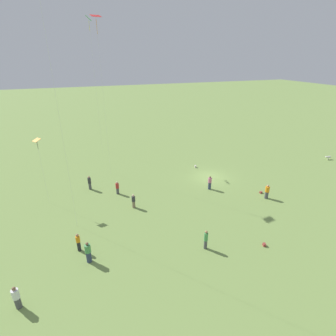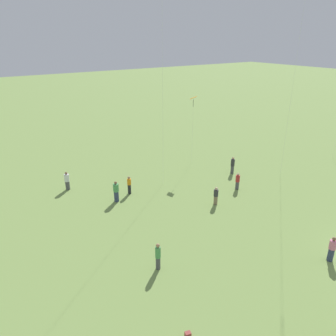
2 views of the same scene
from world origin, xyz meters
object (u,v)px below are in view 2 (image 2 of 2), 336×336
at_px(person_2, 233,165).
at_px(kite_0, 193,101).
at_px(person_0, 129,185).
at_px(person_7, 332,249).
at_px(person_6, 158,256).
at_px(picnic_bag_0, 188,335).
at_px(person_5, 67,181).
at_px(person_10, 116,192).
at_px(person_9, 216,196).
at_px(person_8, 238,181).

relative_size(person_2, kite_0, 0.24).
xyz_separation_m(person_0, person_7, (-15.62, -5.99, 0.00)).
distance_m(person_6, picnic_bag_0, 5.20).
height_order(person_6, person_7, person_6).
distance_m(person_5, person_6, 14.12).
bearing_deg(person_10, kite_0, -67.55).
distance_m(person_2, person_9, 7.21).
bearing_deg(person_6, kite_0, -90.27).
bearing_deg(kite_0, person_6, 54.11).
relative_size(person_2, person_10, 0.95).
distance_m(person_9, picnic_bag_0, 13.55).
bearing_deg(person_2, person_8, 161.88).
distance_m(person_0, person_8, 9.96).
xyz_separation_m(person_5, person_6, (-14.09, -0.87, 0.06)).
distance_m(person_8, picnic_bag_0, 17.05).
bearing_deg(picnic_bag_0, person_2, -50.50).
height_order(person_5, person_8, person_5).
height_order(person_2, picnic_bag_0, person_2).
xyz_separation_m(person_9, picnic_bag_0, (-9.11, 10.00, -0.66)).
distance_m(person_5, person_9, 13.63).
bearing_deg(person_7, person_5, -123.55).
bearing_deg(person_6, person_7, -165.83).
bearing_deg(person_2, kite_0, 40.22).
xyz_separation_m(person_6, person_9, (4.19, -8.50, -0.13)).
distance_m(person_8, kite_0, 9.78).
xyz_separation_m(person_0, person_5, (4.00, 4.31, 0.01)).
xyz_separation_m(person_6, person_8, (5.27, -12.16, -0.12)).
height_order(person_0, picnic_bag_0, person_0).
relative_size(person_7, person_8, 1.08).
bearing_deg(person_10, person_8, -106.79).
height_order(person_5, picnic_bag_0, person_5).
xyz_separation_m(person_6, person_10, (9.42, -1.83, -0.00)).
bearing_deg(person_7, person_8, -165.40).
distance_m(person_8, person_9, 3.81).
xyz_separation_m(person_9, person_10, (5.23, 6.68, 0.13)).
height_order(person_0, kite_0, kite_0).
bearing_deg(person_8, person_2, -32.47).
distance_m(person_2, person_6, 16.65).
bearing_deg(person_7, person_10, -124.27).
bearing_deg(person_0, person_2, 79.97).
bearing_deg(person_7, kite_0, -161.48).
relative_size(person_2, person_5, 1.02).
bearing_deg(person_5, person_2, -31.18).
bearing_deg(person_0, person_10, -67.99).
xyz_separation_m(person_10, picnic_bag_0, (-14.34, 3.32, -0.79)).
height_order(person_6, picnic_bag_0, person_6).
relative_size(person_9, kite_0, 0.21).
relative_size(person_2, person_9, 1.13).
xyz_separation_m(person_7, kite_0, (18.37, -3.31, 6.11)).
relative_size(person_8, person_10, 0.86).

